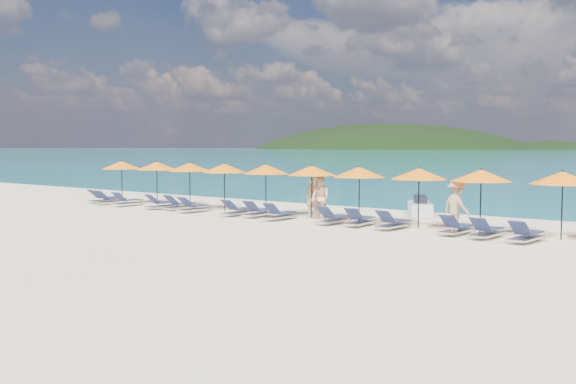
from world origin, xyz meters
The scene contains 32 objects.
ground centered at (0.00, 0.00, 0.00)m, with size 1400.00×1400.00×0.00m, color beige.
headland_main centered at (-300.00, 540.00, -38.00)m, with size 374.00×242.00×126.50m.
headland_small centered at (-150.00, 560.00, -35.00)m, with size 162.00×126.00×85.50m.
jetski centered at (3.15, 8.39, 0.35)m, with size 2.03×2.52×0.86m.
beachgoer_a centered at (-0.10, 4.84, 0.84)m, with size 0.61×0.40×1.69m, color #DCAB7F.
beachgoer_b centered at (0.67, 4.30, 0.90)m, with size 0.88×0.51×1.81m, color #DCAB7F.
beachgoer_c centered at (6.58, 4.37, 0.94)m, with size 1.21×0.56×1.87m, color #DCAB7F.
umbrella_0 centered at (-12.55, 4.45, 2.02)m, with size 2.10×2.10×2.28m.
umbrella_1 centered at (-9.96, 4.69, 2.02)m, with size 2.10×2.10×2.28m.
umbrella_2 centered at (-7.38, 4.58, 2.02)m, with size 2.10×2.10×2.28m.
umbrella_3 centered at (-4.91, 4.45, 2.02)m, with size 2.10×2.10×2.28m.
umbrella_4 centered at (-2.43, 4.51, 2.02)m, with size 2.10×2.10×2.28m.
umbrella_5 centered at (0.01, 4.62, 2.02)m, with size 2.10×2.10×2.28m.
umbrella_6 centered at (2.45, 4.45, 2.02)m, with size 2.10×2.10×2.28m.
umbrella_7 centered at (5.06, 4.42, 2.02)m, with size 2.10×2.10×2.28m.
umbrella_8 centered at (7.40, 4.47, 2.02)m, with size 2.10×2.10×2.28m.
umbrella_9 centered at (10.11, 4.50, 2.02)m, with size 2.10×2.10×2.28m.
lounger_0 centered at (-12.98, 3.54, 0.24)m, with size 0.77×1.75×0.66m.
lounger_1 centered at (-12.01, 3.29, 0.24)m, with size 0.63×1.70×0.66m.
lounger_2 centered at (-10.51, 3.18, 0.24)m, with size 0.76×1.75×0.66m.
lounger_3 centered at (-8.00, 3.26, 0.24)m, with size 0.77×1.75×0.66m.
lounger_4 centered at (-6.98, 3.51, 0.24)m, with size 0.62×1.70×0.66m.
lounger_5 centered at (-5.62, 3.16, 0.24)m, with size 0.65×1.71×0.66m.
lounger_6 centered at (-3.08, 3.33, 0.24)m, with size 0.68×1.72×0.66m.
lounger_7 centered at (-1.97, 3.46, 0.24)m, with size 0.77×1.75×0.66m.
lounger_8 centered at (-0.60, 3.20, 0.24)m, with size 0.65×1.71×0.66m.
lounger_9 centered at (1.96, 3.36, 0.24)m, with size 0.63×1.70×0.66m.
lounger_10 centered at (3.09, 3.48, 0.24)m, with size 0.76×1.75×0.66m.
lounger_11 centered at (4.52, 3.43, 0.24)m, with size 0.67×1.72×0.66m.
lounger_12 centered at (6.96, 3.49, 0.24)m, with size 0.70×1.73×0.66m.
lounger_13 centered at (8.09, 3.30, 0.24)m, with size 0.70×1.73×0.66m.
lounger_14 centered at (9.40, 3.18, 0.24)m, with size 0.75×1.74×0.66m.
Camera 1 is at (15.85, -17.24, 3.04)m, focal length 40.00 mm.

